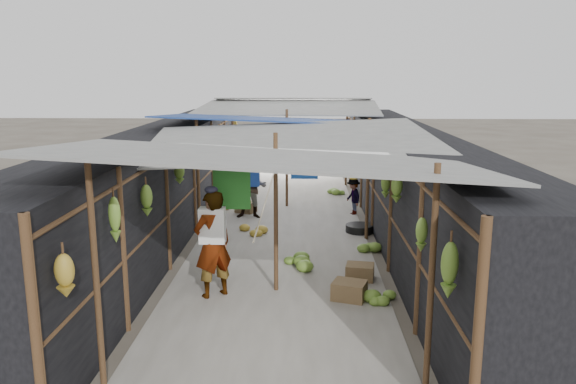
# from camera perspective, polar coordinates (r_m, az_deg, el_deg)

# --- Properties ---
(aisle_slab) EXTENTS (3.60, 16.00, 0.02)m
(aisle_slab) POSITION_cam_1_polar(r_m,az_deg,el_deg) (12.66, -0.45, -4.06)
(aisle_slab) COLOR #9E998E
(aisle_slab) RESTS_ON ground
(stall_left) EXTENTS (1.40, 15.00, 2.30)m
(stall_left) POSITION_cam_1_polar(r_m,az_deg,el_deg) (12.78, -12.65, 1.04)
(stall_left) COLOR black
(stall_left) RESTS_ON ground
(stall_right) EXTENTS (1.40, 15.00, 2.30)m
(stall_right) POSITION_cam_1_polar(r_m,az_deg,el_deg) (12.60, 11.91, 0.92)
(stall_right) COLOR black
(stall_right) RESTS_ON ground
(crate_near) EXTENTS (0.61, 0.55, 0.30)m
(crate_near) POSITION_cam_1_polar(r_m,az_deg,el_deg) (8.99, 6.24, -9.96)
(crate_near) COLOR olive
(crate_near) RESTS_ON ground
(crate_mid) EXTENTS (0.53, 0.45, 0.28)m
(crate_mid) POSITION_cam_1_polar(r_m,az_deg,el_deg) (9.84, 7.31, -8.09)
(crate_mid) COLOR olive
(crate_mid) RESTS_ON ground
(crate_back) EXTENTS (0.58, 0.53, 0.29)m
(crate_back) POSITION_cam_1_polar(r_m,az_deg,el_deg) (14.43, -4.30, -1.55)
(crate_back) COLOR olive
(crate_back) RESTS_ON ground
(black_basin) EXTENTS (0.61, 0.61, 0.18)m
(black_basin) POSITION_cam_1_polar(r_m,az_deg,el_deg) (12.71, 7.25, -3.72)
(black_basin) COLOR black
(black_basin) RESTS_ON ground
(vendor_elderly) EXTENTS (0.76, 0.71, 1.74)m
(vendor_elderly) POSITION_cam_1_polar(r_m,az_deg,el_deg) (8.91, -7.64, -5.31)
(vendor_elderly) COLOR white
(vendor_elderly) RESTS_ON ground
(shopper_blue) EXTENTS (0.79, 0.62, 1.57)m
(shopper_blue) POSITION_cam_1_polar(r_m,az_deg,el_deg) (13.74, -3.74, 0.50)
(shopper_blue) COLOR #1E449A
(shopper_blue) RESTS_ON ground
(vendor_seated) EXTENTS (0.54, 0.69, 0.94)m
(vendor_seated) POSITION_cam_1_polar(r_m,az_deg,el_deg) (14.22, 6.64, -0.47)
(vendor_seated) COLOR #4C4742
(vendor_seated) RESTS_ON ground
(market_canopy) EXTENTS (5.62, 15.20, 2.77)m
(market_canopy) POSITION_cam_1_polar(r_m,az_deg,el_deg) (12.57, -0.29, 6.93)
(market_canopy) COLOR brown
(market_canopy) RESTS_ON ground
(hanging_bananas) EXTENTS (3.96, 14.10, 0.76)m
(hanging_bananas) POSITION_cam_1_polar(r_m,az_deg,el_deg) (12.26, -0.93, 3.36)
(hanging_bananas) COLOR #AB8C2C
(hanging_bananas) RESTS_ON ground
(floor_bananas) EXTENTS (3.80, 9.47, 0.34)m
(floor_bananas) POSITION_cam_1_polar(r_m,az_deg,el_deg) (13.31, -1.27, -2.62)
(floor_bananas) COLOR #AB8C2C
(floor_bananas) RESTS_ON ground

